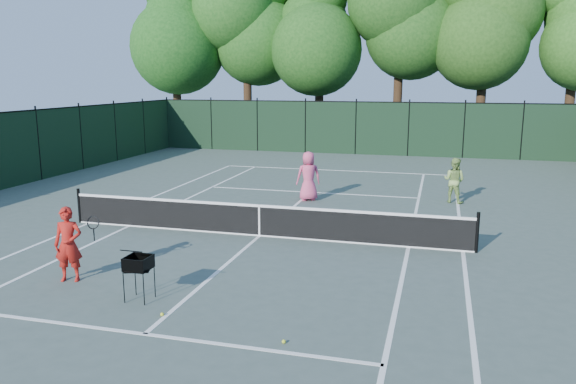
% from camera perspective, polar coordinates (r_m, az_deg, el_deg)
% --- Properties ---
extents(ground, '(90.00, 90.00, 0.00)m').
position_cam_1_polar(ground, '(15.85, -2.91, -4.49)').
color(ground, '#44534B').
rests_on(ground, ground).
extents(sideline_doubles_left, '(0.10, 23.77, 0.01)m').
position_cam_1_polar(sideline_doubles_left, '(18.27, -19.52, -2.98)').
color(sideline_doubles_left, white).
rests_on(sideline_doubles_left, ground).
extents(sideline_doubles_right, '(0.10, 23.77, 0.01)m').
position_cam_1_polar(sideline_doubles_right, '(15.13, 17.35, -5.79)').
color(sideline_doubles_right, white).
rests_on(sideline_doubles_right, ground).
extents(sideline_singles_left, '(0.10, 23.77, 0.01)m').
position_cam_1_polar(sideline_singles_left, '(17.53, -15.83, -3.34)').
color(sideline_singles_left, white).
rests_on(sideline_singles_left, ground).
extents(sideline_singles_right, '(0.10, 23.77, 0.01)m').
position_cam_1_polar(sideline_singles_right, '(15.13, 12.14, -5.51)').
color(sideline_singles_right, white).
rests_on(sideline_singles_right, ground).
extents(baseline_far, '(10.97, 0.10, 0.01)m').
position_cam_1_polar(baseline_far, '(27.14, 4.91, 2.21)').
color(baseline_far, white).
rests_on(baseline_far, ground).
extents(service_line_near, '(8.23, 0.10, 0.01)m').
position_cam_1_polar(service_line_near, '(10.34, -14.34, -13.81)').
color(service_line_near, white).
rests_on(service_line_near, ground).
extents(service_line_far, '(8.23, 0.10, 0.01)m').
position_cam_1_polar(service_line_far, '(21.85, 2.31, -0.02)').
color(service_line_far, white).
rests_on(service_line_far, ground).
extents(center_service_line, '(0.10, 12.80, 0.01)m').
position_cam_1_polar(center_service_line, '(15.85, -2.92, -4.48)').
color(center_service_line, white).
rests_on(center_service_line, ground).
extents(tennis_net, '(11.69, 0.09, 1.06)m').
position_cam_1_polar(tennis_net, '(15.72, -2.93, -2.82)').
color(tennis_net, black).
rests_on(tennis_net, ground).
extents(fence_far, '(24.00, 0.05, 3.00)m').
position_cam_1_polar(fence_far, '(32.94, 6.90, 6.43)').
color(fence_far, black).
rests_on(fence_far, ground).
extents(tree_0, '(6.40, 6.40, 13.14)m').
position_cam_1_polar(tree_0, '(40.30, -11.49, 16.68)').
color(tree_0, black).
rests_on(tree_0, ground).
extents(tree_1, '(6.80, 6.80, 13.98)m').
position_cam_1_polar(tree_1, '(38.89, -4.24, 17.85)').
color(tree_1, black).
rests_on(tree_1, ground).
extents(tree_2, '(6.00, 6.00, 12.40)m').
position_cam_1_polar(tree_2, '(37.25, 3.27, 16.66)').
color(tree_2, black).
rests_on(tree_2, ground).
extents(tree_3, '(7.00, 7.00, 14.45)m').
position_cam_1_polar(tree_3, '(37.17, 11.44, 18.45)').
color(tree_3, black).
rests_on(tree_3, ground).
extents(tree_4, '(6.20, 6.20, 12.97)m').
position_cam_1_polar(tree_4, '(36.34, 19.54, 16.83)').
color(tree_4, black).
rests_on(tree_4, ground).
extents(coach, '(0.83, 0.79, 1.65)m').
position_cam_1_polar(coach, '(13.10, -21.40, -4.96)').
color(coach, '#AD1A13').
rests_on(coach, ground).
extents(player_pink, '(1.03, 0.88, 1.79)m').
position_cam_1_polar(player_pink, '(20.26, 2.09, 1.63)').
color(player_pink, '#D94C76').
rests_on(player_pink, ground).
extents(player_green, '(0.96, 0.87, 1.61)m').
position_cam_1_polar(player_green, '(20.76, 16.53, 1.15)').
color(player_green, '#8DB259').
rests_on(player_green, ground).
extents(ball_hopper, '(0.60, 0.60, 0.91)m').
position_cam_1_polar(ball_hopper, '(11.56, -14.97, -7.01)').
color(ball_hopper, black).
rests_on(ball_hopper, ground).
extents(loose_ball_near_cart, '(0.07, 0.07, 0.07)m').
position_cam_1_polar(loose_ball_near_cart, '(9.71, -0.43, -14.95)').
color(loose_ball_near_cart, '#C1D52B').
rests_on(loose_ball_near_cart, ground).
extents(loose_ball_midcourt, '(0.07, 0.07, 0.07)m').
position_cam_1_polar(loose_ball_midcourt, '(10.97, -12.67, -12.03)').
color(loose_ball_midcourt, gold).
rests_on(loose_ball_midcourt, ground).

